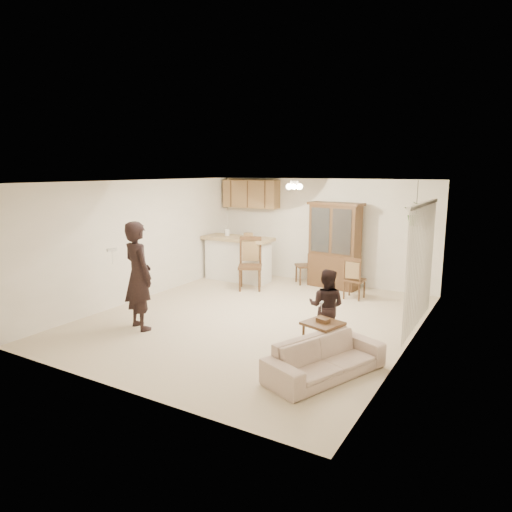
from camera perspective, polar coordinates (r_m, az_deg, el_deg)
The scene contains 23 objects.
floor at distance 8.52m, azimuth -0.20°, elevation -7.77°, with size 6.50×6.50×0.00m, color beige.
ceiling at distance 8.08m, azimuth -0.22°, elevation 9.29°, with size 5.50×6.50×0.02m, color silver.
wall_back at distance 11.10m, azimuth 8.33°, elevation 3.09°, with size 5.50×0.02×2.50m, color white.
wall_front at distance 5.71m, azimuth -17.00°, elevation -4.47°, with size 5.50×0.02×2.50m, color white.
wall_left at distance 9.87m, azimuth -14.12°, elevation 1.94°, with size 0.02×6.50×2.50m, color white.
wall_right at distance 7.24m, azimuth 18.92°, elevation -1.43°, with size 0.02×6.50×2.50m, color white.
breakfast_bar at distance 11.27m, azimuth -2.27°, elevation -0.56°, with size 1.60×0.55×1.00m, color white.
bar_top at distance 11.17m, azimuth -2.29°, elevation 2.21°, with size 1.75×0.70×0.08m, color tan.
upper_cabinets at distance 11.70m, azimuth -0.63°, elevation 7.77°, with size 1.50×0.34×0.70m, color brown.
vertical_blinds at distance 8.14m, azimuth 19.85°, elevation -1.26°, with size 0.06×2.30×2.10m, color beige, non-canonical shape.
ceiling_fixture at distance 9.05m, azimuth 4.79°, elevation 8.78°, with size 0.36×0.36×0.20m, color beige, non-canonical shape.
hanging_plant at distance 9.57m, azimuth 19.38°, elevation 5.01°, with size 0.43×0.37×0.48m, color #275321.
plant_cord at distance 9.55m, azimuth 19.51°, elevation 6.95°, with size 0.01×0.01×0.65m, color black.
sofa at distance 6.21m, azimuth 8.67°, elevation -11.49°, with size 1.87×0.73×0.73m, color beige.
adult at distance 8.01m, azimuth -14.49°, elevation -2.63°, with size 0.66×0.43×1.80m, color black.
child at distance 7.25m, azimuth 8.80°, elevation -5.64°, with size 0.66×0.51×1.35m, color black.
china_hutch at distance 10.66m, azimuth 9.80°, elevation 1.24°, with size 1.30×0.63×1.97m.
side_table at distance 6.81m, azimuth 8.30°, elevation -10.25°, with size 0.61×0.61×0.60m.
chair_bar at distance 10.44m, azimuth -0.74°, elevation -2.38°, with size 0.71×0.71×1.19m.
chair_hutch_left at distance 11.06m, azimuth 6.20°, elevation -2.01°, with size 0.61×0.61×0.98m.
chair_hutch_right at distance 9.94m, azimuth 12.18°, elevation -3.77°, with size 0.41×0.41×0.91m.
controller_adult at distance 7.73m, azimuth -17.57°, elevation 0.75°, with size 0.05×0.16×0.05m, color white.
controller_child at distance 6.98m, azimuth 8.20°, elevation -5.79°, with size 0.03×0.10×0.03m, color white.
Camera 1 is at (4.09, -6.97, 2.70)m, focal length 32.00 mm.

